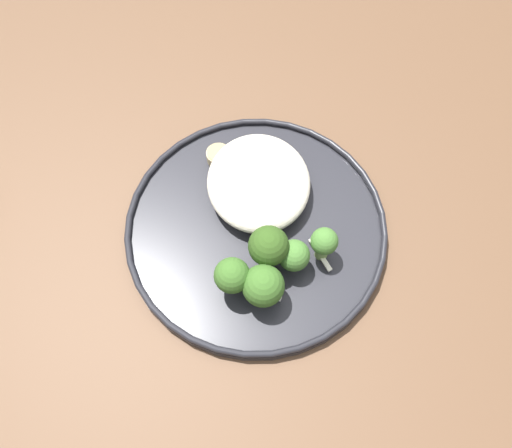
{
  "coord_description": "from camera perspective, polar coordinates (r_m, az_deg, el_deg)",
  "views": [
    {
      "loc": [
        0.24,
        -0.04,
        1.32
      ],
      "look_at": [
        -0.03,
        -0.01,
        0.76
      ],
      "focal_mm": 39.97,
      "sensor_mm": 36.0,
      "label": 1
    }
  ],
  "objects": [
    {
      "name": "seared_scallop_front_small",
      "position": [
        0.66,
        -0.04,
        6.66
      ],
      "size": [
        0.02,
        0.02,
        0.01
      ],
      "color": "beige",
      "rests_on": "dinner_plate"
    },
    {
      "name": "seared_scallop_rear_pale",
      "position": [
        0.66,
        -3.78,
        6.83
      ],
      "size": [
        0.03,
        0.03,
        0.02
      ],
      "color": "#E5C689",
      "rests_on": "dinner_plate"
    },
    {
      "name": "noodle_bed",
      "position": [
        0.64,
        -0.05,
        4.17
      ],
      "size": [
        0.13,
        0.12,
        0.04
      ],
      "color": "beige",
      "rests_on": "dinner_plate"
    },
    {
      "name": "onion_sliver_short_strip",
      "position": [
        0.6,
        0.44,
        -6.83
      ],
      "size": [
        0.02,
        0.04,
        0.0
      ],
      "primitive_type": "cube",
      "rotation": [
        0.0,
        0.0,
        1.12
      ],
      "color": "silver",
      "rests_on": "dinner_plate"
    },
    {
      "name": "dinner_plate",
      "position": [
        0.63,
        -0.0,
        -0.45
      ],
      "size": [
        0.29,
        0.29,
        0.02
      ],
      "color": "#232328",
      "rests_on": "wooden_dining_table"
    },
    {
      "name": "seared_scallop_tiny_bay",
      "position": [
        0.63,
        -0.65,
        2.33
      ],
      "size": [
        0.03,
        0.03,
        0.02
      ],
      "color": "beige",
      "rests_on": "dinner_plate"
    },
    {
      "name": "broccoli_floret_center_pile",
      "position": [
        0.58,
        0.91,
        -2.33
      ],
      "size": [
        0.04,
        0.04,
        0.06
      ],
      "color": "#89A356",
      "rests_on": "dinner_plate"
    },
    {
      "name": "onion_sliver_long_sliver",
      "position": [
        0.62,
        6.44,
        -3.07
      ],
      "size": [
        0.04,
        0.02,
        0.0
      ],
      "primitive_type": "cube",
      "rotation": [
        0.0,
        0.0,
        0.39
      ],
      "color": "silver",
      "rests_on": "dinner_plate"
    },
    {
      "name": "seared_scallop_on_noodles",
      "position": [
        0.63,
        1.07,
        1.46
      ],
      "size": [
        0.02,
        0.02,
        0.01
      ],
      "color": "beige",
      "rests_on": "dinner_plate"
    },
    {
      "name": "broccoli_floret_small_sprig",
      "position": [
        0.59,
        6.82,
        -1.87
      ],
      "size": [
        0.03,
        0.03,
        0.05
      ],
      "color": "#7A994C",
      "rests_on": "dinner_plate"
    },
    {
      "name": "wooden_dining_table",
      "position": [
        0.7,
        0.93,
        -5.6
      ],
      "size": [
        1.4,
        1.0,
        0.74
      ],
      "color": "brown",
      "rests_on": "ground"
    },
    {
      "name": "seared_scallop_large_seared",
      "position": [
        0.64,
        -0.27,
        3.85
      ],
      "size": [
        0.03,
        0.03,
        0.01
      ],
      "color": "beige",
      "rests_on": "dinner_plate"
    },
    {
      "name": "broccoli_floret_front_edge",
      "position": [
        0.57,
        -2.41,
        -5.21
      ],
      "size": [
        0.04,
        0.04,
        0.06
      ],
      "color": "#7A994C",
      "rests_on": "dinner_plate"
    },
    {
      "name": "seared_scallop_center_golden",
      "position": [
        0.65,
        -2.23,
        4.25
      ],
      "size": [
        0.02,
        0.02,
        0.02
      ],
      "color": "#E5C689",
      "rests_on": "dinner_plate"
    },
    {
      "name": "broccoli_floret_tall_stalk",
      "position": [
        0.59,
        3.8,
        -3.21
      ],
      "size": [
        0.03,
        0.03,
        0.05
      ],
      "color": "#7A994C",
      "rests_on": "dinner_plate"
    },
    {
      "name": "broccoli_floret_rear_charred",
      "position": [
        0.57,
        0.72,
        -6.23
      ],
      "size": [
        0.04,
        0.04,
        0.06
      ],
      "color": "#89A356",
      "rests_on": "dinner_plate"
    },
    {
      "name": "ground",
      "position": [
        1.34,
        0.5,
        -15.37
      ],
      "size": [
        6.0,
        6.0,
        0.0
      ],
      "primitive_type": "plane",
      "color": "#665B51"
    }
  ]
}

